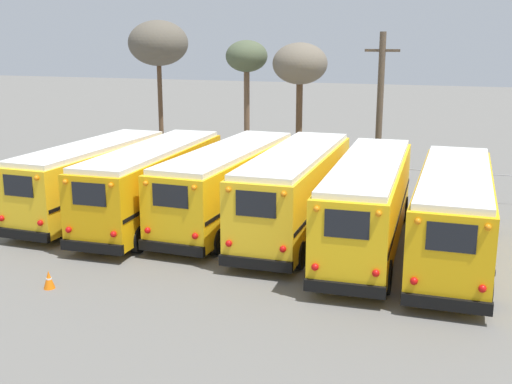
{
  "coord_description": "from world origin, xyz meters",
  "views": [
    {
      "loc": [
        7.63,
        -23.49,
        7.77
      ],
      "look_at": [
        0.0,
        -0.05,
        1.67
      ],
      "focal_mm": 45.0,
      "sensor_mm": 36.0,
      "label": 1
    }
  ],
  "objects_px": {
    "traffic_cone": "(49,280)",
    "bare_tree_2": "(300,65)",
    "school_bus_0": "(92,178)",
    "bare_tree_1": "(158,44)",
    "school_bus_4": "(368,202)",
    "utility_pole": "(380,107)",
    "bare_tree_0": "(247,60)",
    "school_bus_3": "(295,189)",
    "school_bus_5": "(453,213)",
    "school_bus_1": "(153,182)",
    "school_bus_2": "(229,183)"
  },
  "relations": [
    {
      "from": "bare_tree_0",
      "to": "bare_tree_1",
      "type": "xyz_separation_m",
      "value": [
        -7.0,
        2.63,
        0.83
      ]
    },
    {
      "from": "school_bus_0",
      "to": "school_bus_4",
      "type": "xyz_separation_m",
      "value": [
        12.04,
        -0.8,
        0.1
      ]
    },
    {
      "from": "bare_tree_0",
      "to": "utility_pole",
      "type": "bearing_deg",
      "value": -15.53
    },
    {
      "from": "school_bus_2",
      "to": "bare_tree_0",
      "type": "xyz_separation_m",
      "value": [
        -3.26,
        11.88,
        4.57
      ]
    },
    {
      "from": "school_bus_3",
      "to": "school_bus_5",
      "type": "xyz_separation_m",
      "value": [
        6.02,
        -1.39,
        -0.06
      ]
    },
    {
      "from": "utility_pole",
      "to": "traffic_cone",
      "type": "xyz_separation_m",
      "value": [
        -7.75,
        -18.15,
        -3.76
      ]
    },
    {
      "from": "school_bus_4",
      "to": "traffic_cone",
      "type": "relative_size",
      "value": 18.82
    },
    {
      "from": "school_bus_1",
      "to": "traffic_cone",
      "type": "relative_size",
      "value": 17.55
    },
    {
      "from": "school_bus_5",
      "to": "school_bus_4",
      "type": "bearing_deg",
      "value": 173.67
    },
    {
      "from": "school_bus_0",
      "to": "school_bus_2",
      "type": "relative_size",
      "value": 0.9
    },
    {
      "from": "traffic_cone",
      "to": "bare_tree_2",
      "type": "bearing_deg",
      "value": 81.3
    },
    {
      "from": "utility_pole",
      "to": "bare_tree_0",
      "type": "distance_m",
      "value": 8.75
    },
    {
      "from": "bare_tree_2",
      "to": "utility_pole",
      "type": "bearing_deg",
      "value": -17.97
    },
    {
      "from": "school_bus_1",
      "to": "traffic_cone",
      "type": "xyz_separation_m",
      "value": [
        0.15,
        -7.59,
        -1.46
      ]
    },
    {
      "from": "utility_pole",
      "to": "traffic_cone",
      "type": "relative_size",
      "value": 13.5
    },
    {
      "from": "school_bus_5",
      "to": "bare_tree_0",
      "type": "relative_size",
      "value": 1.41
    },
    {
      "from": "school_bus_1",
      "to": "traffic_cone",
      "type": "height_order",
      "value": "school_bus_1"
    },
    {
      "from": "school_bus_0",
      "to": "bare_tree_0",
      "type": "height_order",
      "value": "bare_tree_0"
    },
    {
      "from": "school_bus_0",
      "to": "school_bus_4",
      "type": "height_order",
      "value": "school_bus_4"
    },
    {
      "from": "bare_tree_2",
      "to": "traffic_cone",
      "type": "xyz_separation_m",
      "value": [
        -3.01,
        -19.68,
        -5.74
      ]
    },
    {
      "from": "school_bus_1",
      "to": "bare_tree_1",
      "type": "height_order",
      "value": "bare_tree_1"
    },
    {
      "from": "traffic_cone",
      "to": "utility_pole",
      "type": "bearing_deg",
      "value": 66.88
    },
    {
      "from": "bare_tree_1",
      "to": "bare_tree_0",
      "type": "bearing_deg",
      "value": -20.57
    },
    {
      "from": "school_bus_1",
      "to": "school_bus_4",
      "type": "distance_m",
      "value": 9.05
    },
    {
      "from": "school_bus_4",
      "to": "bare_tree_0",
      "type": "relative_size",
      "value": 1.48
    },
    {
      "from": "school_bus_3",
      "to": "bare_tree_1",
      "type": "relative_size",
      "value": 1.21
    },
    {
      "from": "school_bus_4",
      "to": "traffic_cone",
      "type": "bearing_deg",
      "value": -142.06
    },
    {
      "from": "school_bus_0",
      "to": "bare_tree_0",
      "type": "xyz_separation_m",
      "value": [
        2.76,
        12.69,
        4.58
      ]
    },
    {
      "from": "school_bus_4",
      "to": "bare_tree_1",
      "type": "bearing_deg",
      "value": 135.27
    },
    {
      "from": "school_bus_1",
      "to": "bare_tree_2",
      "type": "relative_size",
      "value": 1.4
    },
    {
      "from": "school_bus_2",
      "to": "utility_pole",
      "type": "xyz_separation_m",
      "value": [
        4.89,
        9.62,
        2.33
      ]
    },
    {
      "from": "school_bus_0",
      "to": "traffic_cone",
      "type": "relative_size",
      "value": 16.29
    },
    {
      "from": "school_bus_5",
      "to": "utility_pole",
      "type": "distance_m",
      "value": 12.5
    },
    {
      "from": "bare_tree_1",
      "to": "school_bus_2",
      "type": "bearing_deg",
      "value": -54.74
    },
    {
      "from": "school_bus_4",
      "to": "utility_pole",
      "type": "xyz_separation_m",
      "value": [
        -1.13,
        11.23,
        2.24
      ]
    },
    {
      "from": "school_bus_5",
      "to": "traffic_cone",
      "type": "distance_m",
      "value": 13.66
    },
    {
      "from": "school_bus_3",
      "to": "school_bus_0",
      "type": "bearing_deg",
      "value": -178.39
    },
    {
      "from": "school_bus_1",
      "to": "bare_tree_1",
      "type": "bearing_deg",
      "value": 115.14
    },
    {
      "from": "school_bus_0",
      "to": "bare_tree_1",
      "type": "relative_size",
      "value": 1.1
    },
    {
      "from": "school_bus_5",
      "to": "bare_tree_1",
      "type": "distance_m",
      "value": 25.92
    },
    {
      "from": "bare_tree_1",
      "to": "utility_pole",
      "type": "bearing_deg",
      "value": -17.9
    },
    {
      "from": "school_bus_1",
      "to": "school_bus_4",
      "type": "bearing_deg",
      "value": -4.23
    },
    {
      "from": "bare_tree_0",
      "to": "school_bus_5",
      "type": "bearing_deg",
      "value": -48.39
    },
    {
      "from": "school_bus_3",
      "to": "bare_tree_1",
      "type": "xyz_separation_m",
      "value": [
        -13.27,
        15.07,
        5.32
      ]
    },
    {
      "from": "school_bus_3",
      "to": "bare_tree_2",
      "type": "relative_size",
      "value": 1.43
    },
    {
      "from": "school_bus_1",
      "to": "utility_pole",
      "type": "xyz_separation_m",
      "value": [
        7.9,
        10.56,
        2.3
      ]
    },
    {
      "from": "bare_tree_0",
      "to": "bare_tree_1",
      "type": "relative_size",
      "value": 0.86
    },
    {
      "from": "school_bus_3",
      "to": "traffic_cone",
      "type": "xyz_separation_m",
      "value": [
        -5.87,
        -7.97,
        -1.51
      ]
    },
    {
      "from": "school_bus_4",
      "to": "bare_tree_1",
      "type": "distance_m",
      "value": 23.52
    },
    {
      "from": "bare_tree_1",
      "to": "traffic_cone",
      "type": "bearing_deg",
      "value": -72.19
    }
  ]
}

